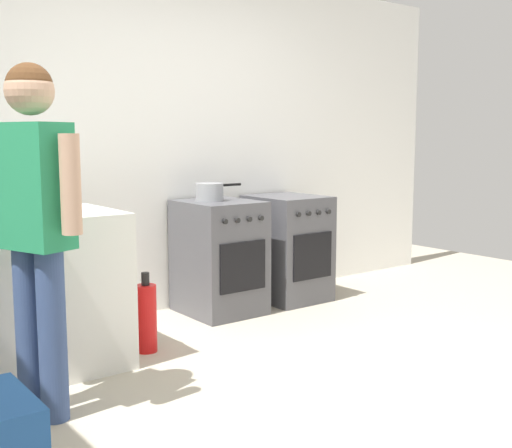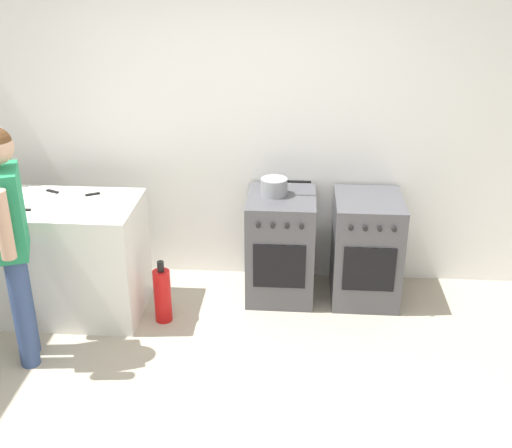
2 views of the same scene
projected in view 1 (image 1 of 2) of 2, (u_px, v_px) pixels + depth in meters
The scene contains 9 objects.
ground_plane at pixel (331, 386), 3.43m from camera, with size 8.00×8.00×0.00m, color #ADA38E.
back_wall at pixel (152, 140), 4.79m from camera, with size 6.00×0.10×2.60m, color white.
counter_unit at pixel (0, 298), 3.50m from camera, with size 1.30×0.70×0.90m, color silver.
oven_left at pixel (219, 257), 4.82m from camera, with size 0.53×0.62×0.85m.
oven_right at pixel (288, 248), 5.23m from camera, with size 0.52×0.62×0.85m.
pot at pixel (210, 192), 4.75m from camera, with size 0.39×0.21×0.13m.
knife_paring at pixel (33, 209), 3.72m from camera, with size 0.20×0.12×0.01m.
person at pixel (35, 210), 2.93m from camera, with size 0.31×0.54×1.65m.
fire_extinguisher at pixel (146, 317), 3.95m from camera, with size 0.13×0.13×0.50m.
Camera 1 is at (-2.32, -2.36, 1.32)m, focal length 45.00 mm.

